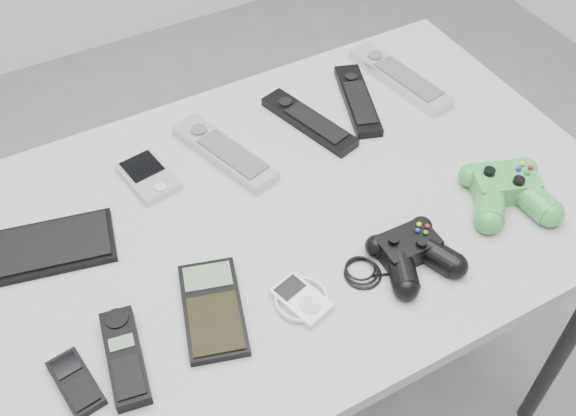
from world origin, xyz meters
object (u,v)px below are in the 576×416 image
remote_silver_a (224,151)px  controller_black (413,251)px  remote_black_a (309,121)px  remote_black_b (358,99)px  calculator (213,309)px  cordless_handset (125,357)px  controller_green (507,189)px  pda (149,176)px  mp3_player (301,299)px  pda_keyboard (32,250)px  mobile_phone (76,383)px  remote_silver_b (400,77)px  desk (288,232)px

remote_silver_a → controller_black: size_ratio=1.02×
remote_black_a → remote_black_b: (0.11, 0.01, -0.00)m
calculator → remote_black_b: bearing=51.0°
cordless_handset → controller_green: (0.66, -0.02, 0.01)m
pda → calculator: bearing=-101.7°
pda → mp3_player: 0.36m
pda_keyboard → mobile_phone: size_ratio=2.58×
remote_black_a → calculator: size_ratio=1.25×
cordless_handset → controller_black: controller_black is taller
cordless_handset → remote_silver_b: bearing=35.5°
remote_silver_b → calculator: 0.63m
remote_black_b → mobile_phone: (-0.65, -0.32, -0.00)m
remote_black_b → controller_green: size_ratio=1.30×
remote_silver_b → cordless_handset: (-0.69, -0.33, -0.00)m
remote_silver_a → mp3_player: 0.34m
mobile_phone → controller_black: size_ratio=0.45×
mp3_player → calculator: bearing=142.8°
remote_silver_a → remote_black_b: (0.29, 0.01, -0.00)m
pda_keyboard → remote_silver_a: (0.36, 0.05, 0.00)m
remote_black_a → mp3_player: size_ratio=2.44×
pda_keyboard → controller_black: (0.51, -0.29, 0.01)m
desk → remote_silver_b: size_ratio=4.44×
desk → remote_black_a: remote_black_a is taller
cordless_handset → pda: bearing=73.7°
remote_black_a → remote_silver_b: remote_silver_b is taller
remote_silver_b → calculator: size_ratio=1.46×
mp3_player → controller_black: (0.19, -0.01, 0.01)m
remote_black_b → mp3_player: size_ratio=2.40×
cordless_handset → mobile_phone: bearing=-167.4°
remote_silver_b → cordless_handset: bearing=-163.2°
pda_keyboard → mobile_phone: (-0.01, -0.25, 0.00)m
cordless_handset → mp3_player: bearing=2.9°
pda_keyboard → mp3_player: size_ratio=2.96×
remote_black_b → remote_silver_a: bearing=-158.4°
pda_keyboard → controller_green: bearing=-7.5°
calculator → controller_green: bearing=13.5°
pda_keyboard → remote_black_b: bearing=18.5°
pda_keyboard → remote_silver_b: remote_silver_b is taller
desk → controller_black: (0.11, -0.19, 0.08)m
mp3_player → controller_green: size_ratio=0.54×
remote_black_b → pda: bearing=-160.5°
remote_black_b → cordless_handset: 0.66m
remote_silver_a → controller_green: controller_green is taller
pda_keyboard → cordless_handset: 0.26m
mobile_phone → remote_black_b: bearing=18.1°
pda_keyboard → pda: bearing=29.3°
mobile_phone → controller_green: (0.73, -0.01, 0.02)m
desk → calculator: size_ratio=6.47×
remote_black_a → mp3_player: 0.39m
pda_keyboard → remote_silver_a: bearing=21.4°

